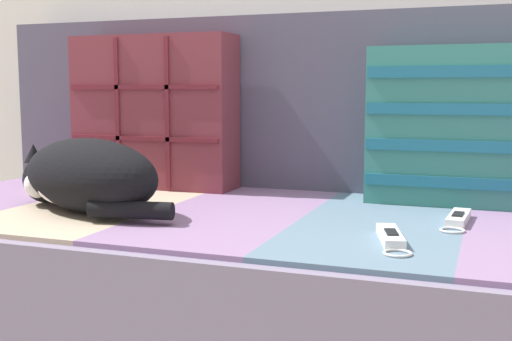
# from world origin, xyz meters

# --- Properties ---
(couch) EXTENTS (2.12, 0.89, 0.39)m
(couch) POSITION_xyz_m (-0.00, 0.11, 0.19)
(couch) COLOR gray
(couch) RESTS_ON ground_plane
(sofa_backrest) EXTENTS (2.08, 0.14, 0.47)m
(sofa_backrest) POSITION_xyz_m (0.00, 0.48, 0.62)
(sofa_backrest) COLOR #514C60
(sofa_backrest) RESTS_ON couch
(throw_pillow_quilted) EXTENTS (0.47, 0.14, 0.42)m
(throw_pillow_quilted) POSITION_xyz_m (-0.51, 0.33, 0.60)
(throw_pillow_quilted) COLOR brown
(throw_pillow_quilted) RESTS_ON couch
(throw_pillow_striped) EXTENTS (0.41, 0.14, 0.37)m
(throw_pillow_striped) POSITION_xyz_m (0.30, 0.33, 0.57)
(throw_pillow_striped) COLOR #337A70
(throw_pillow_striped) RESTS_ON couch
(sleeping_cat) EXTENTS (0.46, 0.30, 0.17)m
(sleeping_cat) POSITION_xyz_m (-0.48, -0.05, 0.46)
(sleeping_cat) COLOR black
(sleeping_cat) RESTS_ON couch
(game_remote_near) EXTENTS (0.06, 0.20, 0.02)m
(game_remote_near) POSITION_xyz_m (0.32, 0.11, 0.39)
(game_remote_near) COLOR white
(game_remote_near) RESTS_ON couch
(game_remote_far) EXTENTS (0.09, 0.20, 0.02)m
(game_remote_far) POSITION_xyz_m (0.21, -0.11, 0.39)
(game_remote_far) COLOR white
(game_remote_far) RESTS_ON couch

